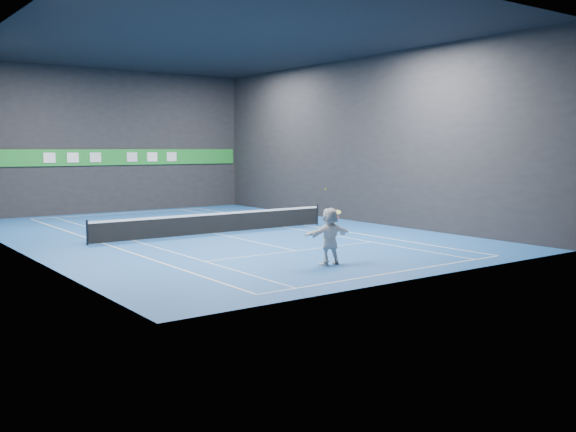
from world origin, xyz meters
TOP-DOWN VIEW (x-y plane):
  - ground at (0.00, 0.00)m, footprint 26.00×26.00m
  - ceiling at (0.00, 0.00)m, footprint 26.00×26.00m
  - wall_back at (0.00, 13.00)m, footprint 18.00×0.10m
  - wall_front at (0.00, -13.00)m, footprint 18.00×0.10m
  - wall_left at (-9.00, 0.00)m, footprint 0.10×26.00m
  - wall_right at (9.00, 0.00)m, footprint 0.10×26.00m
  - baseline_near at (0.00, -11.89)m, footprint 10.98×0.08m
  - baseline_far at (0.00, 11.89)m, footprint 10.98×0.08m
  - sideline_doubles_left at (-5.49, 0.00)m, footprint 0.08×23.78m
  - sideline_doubles_right at (5.49, 0.00)m, footprint 0.08×23.78m
  - sideline_singles_left at (-4.11, 0.00)m, footprint 0.06×23.78m
  - sideline_singles_right at (4.11, 0.00)m, footprint 0.06×23.78m
  - service_line_near at (0.00, -6.40)m, footprint 8.23×0.06m
  - service_line_far at (0.00, 6.40)m, footprint 8.23×0.06m
  - center_service_line at (0.00, 0.00)m, footprint 0.06×12.80m
  - player at (-0.83, -9.47)m, footprint 1.89×0.68m
  - tennis_ball at (-0.99, -9.42)m, footprint 0.06×0.06m
  - tennis_net at (0.00, 0.00)m, footprint 12.50×0.10m
  - sponsor_banner at (0.00, 12.93)m, footprint 17.64×0.11m
  - tennis_racket at (-0.54, -9.42)m, footprint 0.48×0.35m

SIDE VIEW (x-z plane):
  - ground at x=0.00m, z-range 0.00..0.00m
  - baseline_near at x=0.00m, z-range 0.00..0.01m
  - baseline_far at x=0.00m, z-range 0.00..0.01m
  - sideline_doubles_left at x=-5.49m, z-range 0.00..0.01m
  - sideline_doubles_right at x=5.49m, z-range 0.00..0.01m
  - sideline_singles_left at x=-4.11m, z-range 0.00..0.01m
  - sideline_singles_right at x=4.11m, z-range 0.00..0.01m
  - service_line_near at x=0.00m, z-range 0.00..0.01m
  - service_line_far at x=0.00m, z-range 0.00..0.01m
  - center_service_line at x=0.00m, z-range 0.00..0.01m
  - tennis_net at x=0.00m, z-range 0.00..1.07m
  - player at x=-0.83m, z-range 0.00..2.01m
  - tennis_racket at x=-0.54m, z-range 1.39..1.92m
  - tennis_ball at x=-0.99m, z-range 2.63..2.69m
  - sponsor_banner at x=0.00m, z-range 3.00..4.00m
  - wall_back at x=0.00m, z-range 0.00..9.00m
  - wall_front at x=0.00m, z-range 0.00..9.00m
  - wall_left at x=-9.00m, z-range 0.00..9.00m
  - wall_right at x=9.00m, z-range 0.00..9.00m
  - ceiling at x=0.00m, z-range 9.00..9.00m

